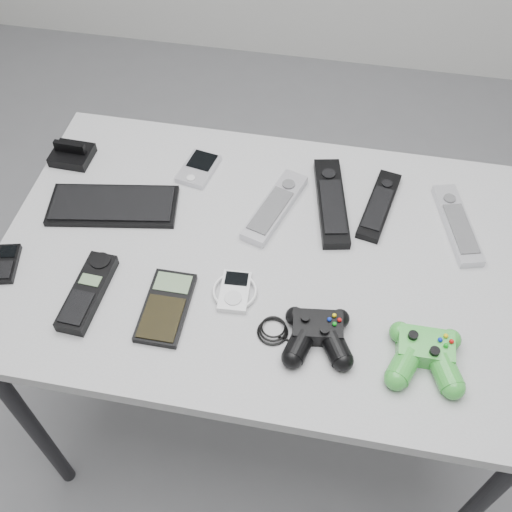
% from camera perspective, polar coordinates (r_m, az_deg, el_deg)
% --- Properties ---
extents(floor, '(3.50, 3.50, 0.00)m').
position_cam_1_polar(floor, '(1.88, -0.65, -12.21)').
color(floor, slate).
rests_on(floor, ground).
extents(desk, '(1.10, 0.71, 0.74)m').
position_cam_1_polar(desk, '(1.27, 1.24, -1.55)').
color(desk, '#97979A').
rests_on(desk, floor).
extents(pda_keyboard, '(0.29, 0.16, 0.02)m').
position_cam_1_polar(pda_keyboard, '(1.33, -13.46, 4.74)').
color(pda_keyboard, black).
rests_on(pda_keyboard, desk).
extents(dock_bracket, '(0.09, 0.08, 0.05)m').
position_cam_1_polar(dock_bracket, '(1.45, -17.21, 9.53)').
color(dock_bracket, black).
rests_on(dock_bracket, desk).
extents(pda, '(0.09, 0.12, 0.02)m').
position_cam_1_polar(pda, '(1.38, -5.51, 8.31)').
color(pda, '#B8B7BF').
rests_on(pda, desk).
extents(remote_silver_a, '(0.12, 0.22, 0.02)m').
position_cam_1_polar(remote_silver_a, '(1.29, 1.82, 4.74)').
color(remote_silver_a, '#B8B7BF').
rests_on(remote_silver_a, desk).
extents(remote_black_a, '(0.11, 0.25, 0.03)m').
position_cam_1_polar(remote_black_a, '(1.30, 7.19, 5.18)').
color(remote_black_a, black).
rests_on(remote_black_a, desk).
extents(remote_black_b, '(0.09, 0.21, 0.02)m').
position_cam_1_polar(remote_black_b, '(1.32, 11.66, 4.80)').
color(remote_black_b, black).
rests_on(remote_black_b, desk).
extents(remote_silver_b, '(0.11, 0.22, 0.02)m').
position_cam_1_polar(remote_silver_b, '(1.32, 18.62, 2.93)').
color(remote_silver_b, '#B9B9C1').
rests_on(remote_silver_b, desk).
extents(mobile_phone, '(0.06, 0.10, 0.02)m').
position_cam_1_polar(mobile_phone, '(1.29, -22.69, -0.66)').
color(mobile_phone, black).
rests_on(mobile_phone, desk).
extents(cordless_handset, '(0.06, 0.18, 0.03)m').
position_cam_1_polar(cordless_handset, '(1.19, -15.76, -3.31)').
color(cordless_handset, black).
rests_on(cordless_handset, desk).
extents(calculator, '(0.08, 0.16, 0.02)m').
position_cam_1_polar(calculator, '(1.14, -8.58, -4.82)').
color(calculator, black).
rests_on(calculator, desk).
extents(mp3_player, '(0.09, 0.10, 0.02)m').
position_cam_1_polar(mp3_player, '(1.15, -2.04, -3.35)').
color(mp3_player, silver).
rests_on(mp3_player, desk).
extents(controller_black, '(0.23, 0.16, 0.04)m').
position_cam_1_polar(controller_black, '(1.09, 5.89, -7.34)').
color(controller_black, black).
rests_on(controller_black, desk).
extents(controller_green, '(0.14, 0.15, 0.05)m').
position_cam_1_polar(controller_green, '(1.10, 15.83, -8.94)').
color(controller_green, '#227F29').
rests_on(controller_green, desk).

